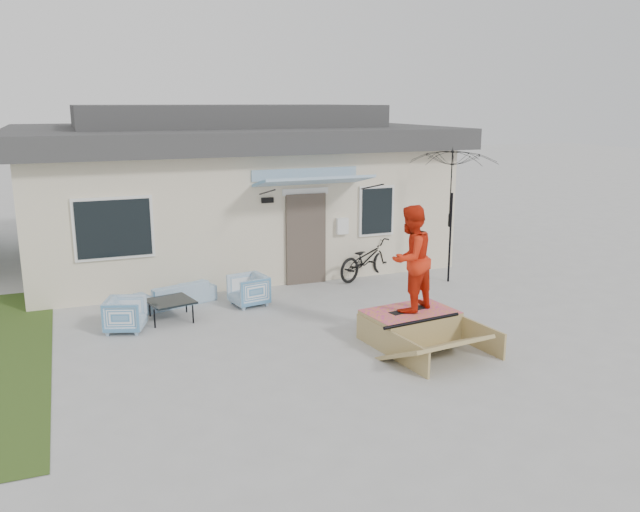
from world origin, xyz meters
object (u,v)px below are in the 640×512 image
object	(u,v)px
loveseat	(176,290)
skater	(410,257)
armchair_right	(248,289)
skateboard	(409,310)
coffee_table	(171,310)
armchair_left	(125,313)
patio_umbrella	(452,208)
bicycle	(366,255)
skate_ramp	(410,326)

from	to	relation	value
loveseat	skater	world-z (taller)	skater
armchair_right	skateboard	bearing A→B (deg)	24.94
coffee_table	loveseat	bearing A→B (deg)	74.96
armchair_left	patio_umbrella	bearing A→B (deg)	-65.36
coffee_table	armchair_left	bearing A→B (deg)	-159.29
armchair_right	bicycle	distance (m)	3.35
armchair_right	skateboard	xyz separation A→B (m)	(2.12, -2.95, 0.18)
bicycle	skateboard	world-z (taller)	bicycle
loveseat	armchair_left	size ratio (longest dim) A/B	2.33
skate_ramp	bicycle	bearing A→B (deg)	68.37
loveseat	armchair_left	bearing A→B (deg)	30.21
coffee_table	skateboard	world-z (taller)	skateboard
armchair_left	patio_umbrella	xyz separation A→B (m)	(7.40, 0.74, 1.40)
patio_umbrella	skateboard	distance (m)	4.24
coffee_table	bicycle	world-z (taller)	bicycle
loveseat	patio_umbrella	bearing A→B (deg)	156.16
coffee_table	skate_ramp	world-z (taller)	skate_ramp
coffee_table	bicycle	bearing A→B (deg)	16.04
coffee_table	skateboard	distance (m)	4.59
bicycle	skater	size ratio (longest dim) A/B	0.96
patio_umbrella	skater	world-z (taller)	skater
coffee_table	bicycle	xyz separation A→B (m)	(4.83, 1.39, 0.38)
loveseat	bicycle	bearing A→B (deg)	166.48
coffee_table	skater	distance (m)	4.76
skateboard	skate_ramp	bearing A→B (deg)	-95.46
bicycle	skater	world-z (taller)	skater
bicycle	skateboard	xyz separation A→B (m)	(-1.05, -3.98, -0.04)
loveseat	bicycle	xyz separation A→B (m)	(4.57, 0.42, 0.26)
patio_umbrella	armchair_left	bearing A→B (deg)	-174.27
skater	armchair_right	bearing A→B (deg)	-79.83
coffee_table	bicycle	distance (m)	5.04
patio_umbrella	skate_ramp	bearing A→B (deg)	-131.90
patio_umbrella	skate_ramp	size ratio (longest dim) A/B	1.10
bicycle	skater	distance (m)	4.22
coffee_table	patio_umbrella	distance (m)	6.72
armchair_left	skater	world-z (taller)	skater
bicycle	patio_umbrella	xyz separation A→B (m)	(1.69, -0.98, 1.17)
coffee_table	skater	xyz separation A→B (m)	(3.78, -2.59, 1.30)
armchair_left	coffee_table	xyz separation A→B (m)	(0.87, 0.33, -0.15)
loveseat	skater	bearing A→B (deg)	115.90
skate_ramp	skater	world-z (taller)	skater
coffee_table	skateboard	bearing A→B (deg)	-34.44
armchair_right	armchair_left	bearing A→B (deg)	-85.58
loveseat	patio_umbrella	distance (m)	6.45
armchair_left	skateboard	bearing A→B (deg)	-97.02
patio_umbrella	skater	bearing A→B (deg)	-132.45
armchair_left	skater	xyz separation A→B (m)	(4.65, -2.26, 1.15)
patio_umbrella	skate_ramp	xyz separation A→B (m)	(-2.74, -3.05, -1.49)
bicycle	armchair_left	bearing A→B (deg)	82.24
loveseat	armchair_right	distance (m)	1.52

